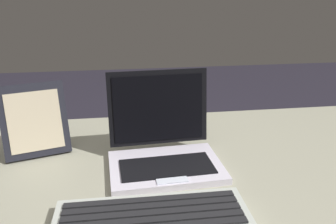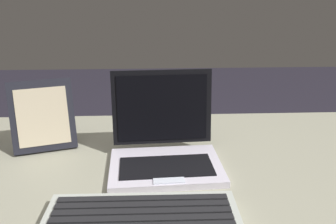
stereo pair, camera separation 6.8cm
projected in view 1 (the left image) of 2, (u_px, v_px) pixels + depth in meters
name	position (u px, v px, depth m)	size (l,w,h in m)	color
desk	(201.00, 196.00, 0.86)	(1.61, 0.69, 0.72)	#9C9A84
laptop_front	(163.00, 147.00, 0.82)	(0.27, 0.22, 0.21)	silver
external_keyboard	(153.00, 219.00, 0.62)	(0.35, 0.13, 0.03)	#B9BFB5
photo_frame	(35.00, 121.00, 0.85)	(0.17, 0.10, 0.18)	black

